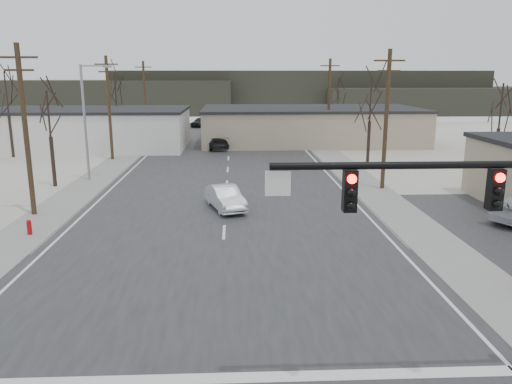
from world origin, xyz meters
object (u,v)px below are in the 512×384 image
sedan_crossing (225,198)px  car_far_b (201,122)px  car_far_a (217,142)px  fire_hydrant (29,227)px

sedan_crossing → car_far_b: bearing=78.1°
car_far_a → car_far_b: car_far_a is taller
car_far_a → car_far_b: bearing=-90.5°
car_far_a → fire_hydrant: bearing=65.4°
fire_hydrant → car_far_a: car_far_a is taller
sedan_crossing → car_far_a: car_far_a is taller
fire_hydrant → car_far_b: bearing=84.3°
sedan_crossing → car_far_a: size_ratio=0.80×
sedan_crossing → car_far_a: (-1.35, 26.03, 0.07)m
sedan_crossing → car_far_b: car_far_b is taller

